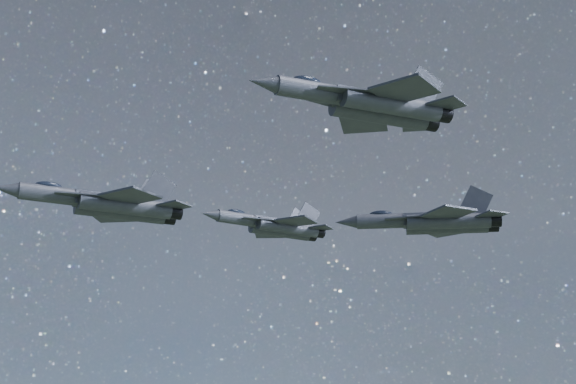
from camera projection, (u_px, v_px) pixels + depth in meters
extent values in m
cylinder|color=#33353F|center=(62.00, 196.00, 77.74)|extent=(8.19, 2.90, 1.69)
cone|color=#33353F|center=(5.00, 189.00, 75.63)|extent=(2.80, 1.90, 1.52)
ellipsoid|color=black|center=(49.00, 186.00, 77.45)|extent=(2.72, 1.52, 0.83)
cube|color=#33353F|center=(119.00, 203.00, 80.00)|extent=(9.03, 2.97, 1.41)
cylinder|color=#33353F|center=(126.00, 206.00, 79.10)|extent=(9.26, 3.06, 1.69)
cylinder|color=#33353F|center=(120.00, 211.00, 80.97)|extent=(9.26, 3.06, 1.69)
cylinder|color=black|center=(174.00, 212.00, 81.12)|extent=(1.63, 1.76, 1.56)
cylinder|color=black|center=(168.00, 217.00, 82.99)|extent=(1.63, 1.76, 1.56)
cube|color=#33353F|center=(85.00, 195.00, 77.22)|extent=(5.68, 1.41, 0.13)
cube|color=#33353F|center=(79.00, 203.00, 79.75)|extent=(5.71, 3.03, 0.13)
cube|color=#33353F|center=(130.00, 196.00, 76.83)|extent=(6.16, 6.22, 0.22)
cube|color=#33353F|center=(112.00, 215.00, 83.19)|extent=(5.62, 5.91, 0.22)
cube|color=#33353F|center=(174.00, 206.00, 79.79)|extent=(3.64, 3.67, 0.16)
cube|color=#33353F|center=(160.00, 218.00, 84.10)|extent=(3.30, 3.43, 0.16)
cube|color=#33353F|center=(158.00, 189.00, 80.76)|extent=(3.78, 0.63, 3.86)
cube|color=#33353F|center=(151.00, 196.00, 83.10)|extent=(3.70, 1.05, 3.86)
cylinder|color=#33353F|center=(245.00, 220.00, 96.75)|extent=(7.35, 3.19, 1.52)
cone|color=#33353F|center=(210.00, 214.00, 94.52)|extent=(2.59, 1.88, 1.36)
ellipsoid|color=black|center=(236.00, 212.00, 96.41)|extent=(2.49, 1.54, 0.75)
cube|color=#33353F|center=(281.00, 225.00, 99.15)|extent=(8.09, 3.31, 1.26)
cylinder|color=#33353F|center=(288.00, 228.00, 98.41)|extent=(8.29, 3.42, 1.52)
cylinder|color=#33353F|center=(280.00, 231.00, 100.01)|extent=(8.29, 3.42, 1.52)
cylinder|color=black|center=(318.00, 232.00, 100.55)|extent=(1.56, 1.66, 1.40)
cylinder|color=black|center=(310.00, 236.00, 102.15)|extent=(1.56, 1.66, 1.40)
cube|color=#33353F|center=(263.00, 220.00, 96.47)|extent=(5.10, 1.31, 0.12)
cube|color=#33353F|center=(252.00, 225.00, 98.63)|extent=(5.04, 3.09, 0.12)
cube|color=#33353F|center=(296.00, 221.00, 96.45)|extent=(5.57, 5.56, 0.19)
cube|color=#33353F|center=(270.00, 233.00, 101.90)|extent=(4.81, 5.12, 0.19)
cube|color=#33353F|center=(321.00, 228.00, 99.38)|extent=(3.30, 3.30, 0.15)
cube|color=#33353F|center=(303.00, 236.00, 103.06)|extent=(2.83, 2.96, 0.15)
cube|color=#33353F|center=(308.00, 216.00, 100.11)|extent=(3.37, 0.69, 3.46)
cube|color=#33353F|center=(298.00, 220.00, 102.12)|extent=(3.25, 1.22, 3.46)
cylinder|color=#33353F|center=(321.00, 93.00, 66.57)|extent=(8.09, 2.46, 1.68)
cone|color=#33353F|center=(263.00, 83.00, 64.72)|extent=(2.72, 1.75, 1.51)
ellipsoid|color=black|center=(307.00, 81.00, 66.35)|extent=(2.66, 1.38, 0.83)
cube|color=#33353F|center=(381.00, 104.00, 68.55)|extent=(8.94, 2.48, 1.40)
cylinder|color=#33353F|center=(392.00, 105.00, 67.61)|extent=(9.16, 2.56, 1.68)
cylinder|color=#33353F|center=(380.00, 114.00, 69.51)|extent=(9.16, 2.56, 1.68)
cylinder|color=black|center=(442.00, 114.00, 69.38)|extent=(1.55, 1.68, 1.55)
cylinder|color=black|center=(429.00, 122.00, 71.28)|extent=(1.55, 1.68, 1.55)
cube|color=#33353F|center=(350.00, 91.00, 65.94)|extent=(5.68, 1.70, 0.13)
cube|color=#33353F|center=(335.00, 104.00, 68.50)|extent=(5.70, 2.74, 0.13)
cube|color=#33353F|center=(405.00, 90.00, 65.31)|extent=(6.06, 6.16, 0.22)
cube|color=#33353F|center=(364.00, 122.00, 71.78)|extent=(5.72, 5.96, 0.22)
cube|color=#33353F|center=(446.00, 104.00, 68.05)|extent=(3.58, 3.63, 0.16)
cube|color=#33353F|center=(416.00, 125.00, 72.43)|extent=(3.36, 3.47, 0.16)
cube|color=#33353F|center=(424.00, 87.00, 69.10)|extent=(3.75, 0.57, 3.83)
cube|color=#33353F|center=(408.00, 99.00, 71.48)|extent=(3.71, 0.84, 3.83)
cylinder|color=#33353F|center=(393.00, 221.00, 91.37)|extent=(8.16, 4.70, 1.71)
cone|color=#33353F|center=(346.00, 222.00, 91.91)|extent=(3.02, 2.43, 1.54)
ellipsoid|color=black|center=(381.00, 214.00, 91.75)|extent=(2.86, 2.07, 0.85)
cube|color=#33353F|center=(443.00, 220.00, 90.76)|extent=(8.94, 4.98, 1.43)
cylinder|color=#33353F|center=(448.00, 221.00, 89.52)|extent=(9.17, 5.13, 1.71)
cylinder|color=#33353F|center=(447.00, 226.00, 91.60)|extent=(9.17, 5.13, 1.71)
cylinder|color=black|center=(494.00, 220.00, 89.00)|extent=(1.93, 2.01, 1.58)
cylinder|color=black|center=(492.00, 225.00, 91.08)|extent=(1.93, 2.01, 1.58)
cube|color=#33353F|center=(411.00, 218.00, 89.72)|extent=(5.42, 4.17, 0.13)
cube|color=#33353F|center=(410.00, 225.00, 92.53)|extent=(5.84, 2.33, 0.13)
cube|color=#33353F|center=(448.00, 213.00, 87.12)|extent=(4.89, 5.34, 0.22)
cube|color=#33353F|center=(443.00, 230.00, 94.19)|extent=(6.26, 6.13, 0.22)
cube|color=#33353F|center=(492.00, 215.00, 87.76)|extent=(2.86, 3.05, 0.16)
cube|color=#33353F|center=(486.00, 227.00, 92.55)|extent=(3.71, 3.67, 0.16)
cube|color=#33353F|center=(476.00, 202.00, 89.56)|extent=(3.47, 1.91, 3.91)
cube|color=#33353F|center=(474.00, 209.00, 92.17)|extent=(3.69, 1.34, 3.91)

